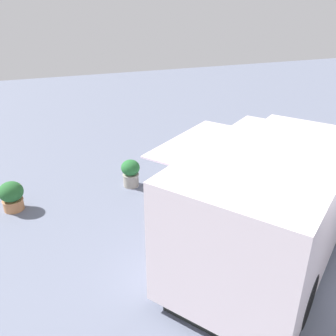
# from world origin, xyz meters

# --- Properties ---
(ground_plane) EXTENTS (40.00, 40.00, 0.00)m
(ground_plane) POSITION_xyz_m (0.00, 0.00, 0.00)
(ground_plane) COLOR slate
(food_truck) EXTENTS (4.77, 5.41, 2.33)m
(food_truck) POSITION_xyz_m (-0.92, 0.26, 1.13)
(food_truck) COLOR white
(food_truck) RESTS_ON ground_plane
(person_customer) EXTENTS (0.75, 0.52, 0.85)m
(person_customer) POSITION_xyz_m (-4.51, 2.16, 0.34)
(person_customer) COLOR #7F6D57
(person_customer) RESTS_ON ground_plane
(planter_flowering_near) EXTENTS (0.56, 0.56, 0.72)m
(planter_flowering_near) POSITION_xyz_m (-4.35, -4.45, 0.38)
(planter_flowering_near) COLOR #B4794D
(planter_flowering_near) RESTS_ON ground_plane
(planter_flowering_far) EXTENTS (0.49, 0.49, 0.74)m
(planter_flowering_far) POSITION_xyz_m (-4.55, -1.53, 0.40)
(planter_flowering_far) COLOR gray
(planter_flowering_far) RESTS_ON ground_plane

